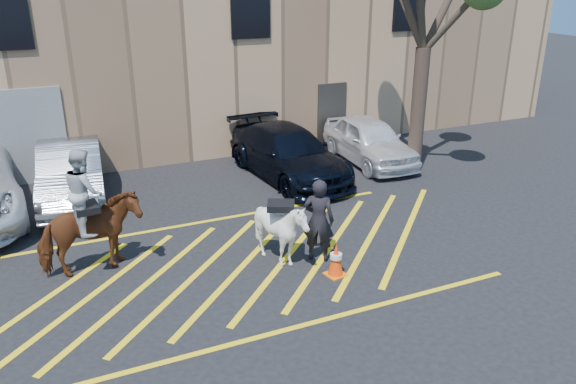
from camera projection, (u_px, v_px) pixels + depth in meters
name	position (u px, v px, depth m)	size (l,w,h in m)	color
ground	(239.00, 259.00, 12.24)	(90.00, 90.00, 0.00)	black
car_silver_sedan	(71.00, 173.00, 15.21)	(1.62, 4.64, 1.53)	#91959E
car_blue_suv	(288.00, 153.00, 16.91)	(2.09, 5.14, 1.49)	black
car_white_suv	(369.00, 140.00, 18.25)	(1.72, 4.26, 1.45)	white
handler	(319.00, 220.00, 11.92)	(0.67, 0.44, 1.84)	black
warehouse	(129.00, 34.00, 21.07)	(32.42, 10.20, 7.30)	tan
hatching_zone	(243.00, 265.00, 11.98)	(12.60, 5.12, 0.01)	yellow
mounted_bay	(89.00, 225.00, 11.33)	(2.11, 1.11, 2.68)	maroon
saddled_white	(281.00, 231.00, 11.82)	(1.67, 1.74, 1.49)	silver
traffic_cone	(336.00, 259.00, 11.46)	(0.45, 0.45, 0.73)	orange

